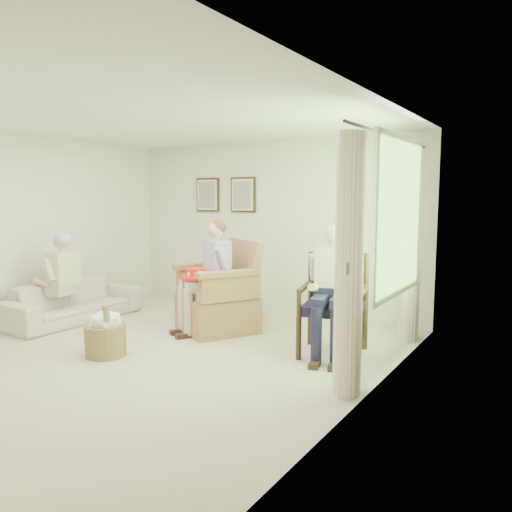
# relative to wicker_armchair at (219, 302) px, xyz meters

# --- Properties ---
(floor) EXTENTS (5.50, 5.50, 0.00)m
(floor) POSITION_rel_wicker_armchair_xyz_m (-0.09, -1.34, -0.38)
(floor) COLOR beige
(floor) RESTS_ON ground
(back_wall) EXTENTS (5.00, 0.04, 2.60)m
(back_wall) POSITION_rel_wicker_armchair_xyz_m (-0.09, 1.41, 0.92)
(back_wall) COLOR silver
(back_wall) RESTS_ON ground
(left_wall) EXTENTS (0.04, 5.50, 2.60)m
(left_wall) POSITION_rel_wicker_armchair_xyz_m (-2.59, -1.34, 0.92)
(left_wall) COLOR silver
(left_wall) RESTS_ON ground
(right_wall) EXTENTS (0.04, 5.50, 2.60)m
(right_wall) POSITION_rel_wicker_armchair_xyz_m (2.41, -1.34, 0.92)
(right_wall) COLOR silver
(right_wall) RESTS_ON ground
(ceiling) EXTENTS (5.00, 5.50, 0.02)m
(ceiling) POSITION_rel_wicker_armchair_xyz_m (-0.09, -1.34, 2.22)
(ceiling) COLOR white
(ceiling) RESTS_ON back_wall
(window) EXTENTS (0.13, 2.50, 1.63)m
(window) POSITION_rel_wicker_armchair_xyz_m (2.38, -0.14, 1.21)
(window) COLOR #2D6B23
(window) RESTS_ON right_wall
(curtain_left) EXTENTS (0.34, 0.34, 2.30)m
(curtain_left) POSITION_rel_wicker_armchair_xyz_m (2.24, -1.12, 0.77)
(curtain_left) COLOR #F1E6BD
(curtain_left) RESTS_ON ground
(curtain_right) EXTENTS (0.34, 0.34, 2.30)m
(curtain_right) POSITION_rel_wicker_armchair_xyz_m (2.24, 0.84, 0.77)
(curtain_right) COLOR #F1E6BD
(curtain_right) RESTS_ON ground
(framed_print_left) EXTENTS (0.45, 0.05, 0.55)m
(framed_print_left) POSITION_rel_wicker_armchair_xyz_m (-1.24, 1.37, 1.40)
(framed_print_left) COLOR #382114
(framed_print_left) RESTS_ON back_wall
(framed_print_right) EXTENTS (0.45, 0.05, 0.55)m
(framed_print_right) POSITION_rel_wicker_armchair_xyz_m (-0.54, 1.37, 1.40)
(framed_print_right) COLOR #382114
(framed_print_right) RESTS_ON back_wall
(wicker_armchair) EXTENTS (0.93, 0.92, 1.18)m
(wicker_armchair) POSITION_rel_wicker_armchair_xyz_m (0.00, 0.00, 0.00)
(wicker_armchair) COLOR #A4774D
(wicker_armchair) RESTS_ON ground
(wood_armchair) EXTENTS (0.70, 0.66, 1.08)m
(wood_armchair) POSITION_rel_wicker_armchair_xyz_m (1.69, -0.06, 0.22)
(wood_armchair) COLOR black
(wood_armchair) RESTS_ON ground
(sofa) EXTENTS (1.91, 0.75, 0.56)m
(sofa) POSITION_rel_wicker_armchair_xyz_m (-2.04, -0.72, -0.10)
(sofa) COLOR beige
(sofa) RESTS_ON ground
(person_wicker) EXTENTS (0.40, 0.63, 1.42)m
(person_wicker) POSITION_rel_wicker_armchair_xyz_m (0.00, -0.16, 0.47)
(person_wicker) COLOR #BFB99A
(person_wicker) RESTS_ON ground
(person_dark) EXTENTS (0.40, 0.63, 1.43)m
(person_dark) POSITION_rel_wicker_armchair_xyz_m (1.69, -0.23, 0.47)
(person_dark) COLOR #191835
(person_dark) RESTS_ON ground
(person_sofa) EXTENTS (0.42, 0.62, 1.23)m
(person_sofa) POSITION_rel_wicker_armchair_xyz_m (-2.04, -0.92, 0.32)
(person_sofa) COLOR #BCAD97
(person_sofa) RESTS_ON ground
(red_hat) EXTENTS (0.37, 0.37, 0.14)m
(red_hat) POSITION_rel_wicker_armchair_xyz_m (-0.13, -0.32, 0.39)
(red_hat) COLOR red
(red_hat) RESTS_ON person_wicker
(hatbox) EXTENTS (0.58, 0.58, 0.66)m
(hatbox) POSITION_rel_wicker_armchair_xyz_m (-0.42, -1.54, -0.12)
(hatbox) COLOR tan
(hatbox) RESTS_ON ground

